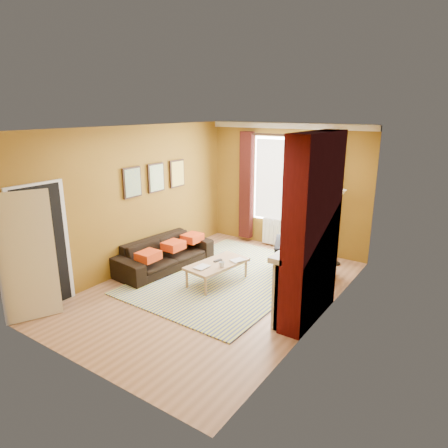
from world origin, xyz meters
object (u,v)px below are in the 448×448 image
at_px(sofa, 165,254).
at_px(armchair, 301,259).
at_px(coffee_table, 217,265).
at_px(wicker_stool, 297,248).
at_px(floor_lamp, 339,206).

xyz_separation_m(sofa, armchair, (2.40, 1.22, 0.03)).
bearing_deg(coffee_table, wicker_stool, 81.01).
bearing_deg(coffee_table, floor_lamp, 63.68).
relative_size(sofa, floor_lamp, 1.32).
height_order(sofa, coffee_table, sofa).
bearing_deg(armchair, wicker_stool, -85.04).
height_order(wicker_stool, floor_lamp, floor_lamp).
distance_m(armchair, wicker_stool, 0.97).
distance_m(sofa, armchair, 2.69).
height_order(armchair, coffee_table, armchair).
xyz_separation_m(coffee_table, wicker_stool, (0.65, 2.06, -0.15)).
bearing_deg(sofa, coffee_table, -84.21).
xyz_separation_m(wicker_stool, floor_lamp, (0.83, 0.06, 1.04)).
height_order(armchair, floor_lamp, floor_lamp).
bearing_deg(floor_lamp, coffee_table, -124.89).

